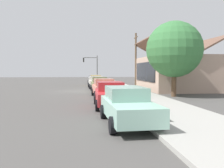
# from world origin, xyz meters

# --- Properties ---
(ground_plane) EXTENTS (120.00, 120.00, 0.00)m
(ground_plane) POSITION_xyz_m (0.00, 0.00, 0.00)
(ground_plane) COLOR #4C4947
(sidewalk_curb) EXTENTS (60.00, 4.20, 0.16)m
(sidewalk_curb) POSITION_xyz_m (0.00, 5.60, 0.08)
(sidewalk_curb) COLOR #A3A099
(sidewalk_curb) RESTS_ON ground
(car_silver) EXTENTS (4.41, 2.10, 1.59)m
(car_silver) POSITION_xyz_m (-16.03, 2.73, 0.81)
(car_silver) COLOR silver
(car_silver) RESTS_ON ground
(car_mustard) EXTENTS (4.53, 2.04, 1.59)m
(car_mustard) POSITION_xyz_m (-10.46, 2.86, 0.81)
(car_mustard) COLOR gold
(car_mustard) RESTS_ON ground
(car_ivory) EXTENTS (4.90, 2.14, 1.59)m
(car_ivory) POSITION_xyz_m (-4.89, 2.63, 0.82)
(car_ivory) COLOR silver
(car_ivory) RESTS_ON ground
(car_olive) EXTENTS (4.90, 1.96, 1.59)m
(car_olive) POSITION_xyz_m (0.41, 2.75, 0.82)
(car_olive) COLOR olive
(car_olive) RESTS_ON ground
(car_coral) EXTENTS (4.73, 2.14, 1.59)m
(car_coral) POSITION_xyz_m (6.12, 2.77, 0.82)
(car_coral) COLOR #EA8C75
(car_coral) RESTS_ON ground
(car_cherry) EXTENTS (4.79, 2.09, 1.59)m
(car_cherry) POSITION_xyz_m (11.88, 2.69, 0.82)
(car_cherry) COLOR red
(car_cherry) RESTS_ON ground
(car_seafoam) EXTENTS (4.85, 2.16, 1.59)m
(car_seafoam) POSITION_xyz_m (16.88, 2.88, 0.82)
(car_seafoam) COLOR #9ED1BC
(car_seafoam) RESTS_ON ground
(storefront_building) EXTENTS (11.20, 7.76, 6.08)m
(storefront_building) POSITION_xyz_m (-1.04, 11.98, 2.13)
(storefront_building) COLOR tan
(storefront_building) RESTS_ON ground
(shade_tree) EXTENTS (4.94, 4.94, 6.65)m
(shade_tree) POSITION_xyz_m (6.48, 8.96, 4.17)
(shade_tree) COLOR brown
(shade_tree) RESTS_ON ground
(traffic_light_main) EXTENTS (0.37, 2.79, 5.20)m
(traffic_light_main) POSITION_xyz_m (-19.73, 2.54, 3.49)
(traffic_light_main) COLOR #383833
(traffic_light_main) RESTS_ON ground
(utility_pole_wooden) EXTENTS (1.80, 0.24, 7.50)m
(utility_pole_wooden) POSITION_xyz_m (-5.95, 8.20, 3.93)
(utility_pole_wooden) COLOR brown
(utility_pole_wooden) RESTS_ON ground
(fire_hydrant_red) EXTENTS (0.22, 0.22, 0.71)m
(fire_hydrant_red) POSITION_xyz_m (-0.89, 4.20, 0.50)
(fire_hydrant_red) COLOR red
(fire_hydrant_red) RESTS_ON sidewalk_curb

